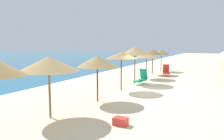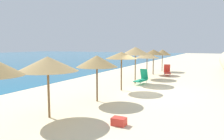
% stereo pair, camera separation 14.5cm
% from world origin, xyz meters
% --- Properties ---
extents(ground_plane, '(160.00, 160.00, 0.00)m').
position_xyz_m(ground_plane, '(0.00, 0.00, 0.00)').
color(ground_plane, beige).
extents(beach_umbrella_2, '(2.55, 2.55, 2.62)m').
position_xyz_m(beach_umbrella_2, '(-6.89, 2.20, 2.31)').
color(beach_umbrella_2, brown).
rests_on(beach_umbrella_2, ground_plane).
extents(beach_umbrella_3, '(2.26, 2.26, 2.55)m').
position_xyz_m(beach_umbrella_3, '(-3.63, 1.72, 2.22)').
color(beach_umbrella_3, brown).
rests_on(beach_umbrella_3, ground_plane).
extents(beach_umbrella_4, '(2.19, 2.19, 2.65)m').
position_xyz_m(beach_umbrella_4, '(-0.34, 1.71, 2.41)').
color(beach_umbrella_4, brown).
rests_on(beach_umbrella_4, ground_plane).
extents(beach_umbrella_5, '(2.43, 2.43, 2.97)m').
position_xyz_m(beach_umbrella_5, '(2.69, 1.82, 2.64)').
color(beach_umbrella_5, brown).
rests_on(beach_umbrella_5, ground_plane).
extents(beach_umbrella_6, '(2.30, 2.30, 2.40)m').
position_xyz_m(beach_umbrella_6, '(5.72, 1.77, 2.16)').
color(beach_umbrella_6, brown).
rests_on(beach_umbrella_6, ground_plane).
extents(beach_umbrella_7, '(2.16, 2.16, 2.67)m').
position_xyz_m(beach_umbrella_7, '(8.81, 2.02, 2.39)').
color(beach_umbrella_7, brown).
rests_on(beach_umbrella_7, ground_plane).
extents(beach_umbrella_8, '(2.09, 2.09, 2.62)m').
position_xyz_m(beach_umbrella_8, '(12.05, 1.83, 2.28)').
color(beach_umbrella_8, brown).
rests_on(beach_umbrella_8, ground_plane).
extents(lounge_chair_0, '(1.62, 0.77, 1.19)m').
position_xyz_m(lounge_chair_0, '(2.69, 1.25, 0.45)').
color(lounge_chair_0, '#199972').
rests_on(lounge_chair_0, ground_plane).
extents(lounge_chair_1, '(1.81, 1.06, 1.11)m').
position_xyz_m(lounge_chair_1, '(8.71, 0.51, 0.42)').
color(lounge_chair_1, red).
rests_on(lounge_chair_1, ground_plane).
extents(cooler_box, '(0.40, 0.55, 0.30)m').
position_xyz_m(cooler_box, '(-6.41, -0.86, 0.15)').
color(cooler_box, red).
rests_on(cooler_box, ground_plane).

